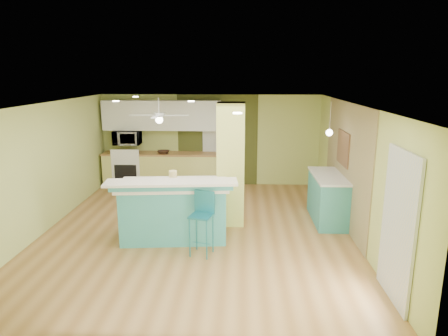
{
  "coord_description": "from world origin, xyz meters",
  "views": [
    {
      "loc": [
        0.87,
        -7.41,
        3.06
      ],
      "look_at": [
        0.52,
        0.4,
        1.2
      ],
      "focal_mm": 32.0,
      "sensor_mm": 36.0,
      "label": 1
    }
  ],
  "objects_px": {
    "bar_stool": "(203,213)",
    "side_counter": "(328,198)",
    "fruit_bowl": "(163,152)",
    "peninsula": "(174,209)",
    "canister": "(173,175)"
  },
  "relations": [
    {
      "from": "bar_stool",
      "to": "canister",
      "type": "xyz_separation_m",
      "value": [
        -0.65,
        0.91,
        0.42
      ]
    },
    {
      "from": "bar_stool",
      "to": "fruit_bowl",
      "type": "bearing_deg",
      "value": 125.5
    },
    {
      "from": "bar_stool",
      "to": "side_counter",
      "type": "xyz_separation_m",
      "value": [
        2.49,
        1.7,
        -0.24
      ]
    },
    {
      "from": "peninsula",
      "to": "side_counter",
      "type": "xyz_separation_m",
      "value": [
        3.09,
        1.05,
        -0.07
      ]
    },
    {
      "from": "peninsula",
      "to": "side_counter",
      "type": "distance_m",
      "value": 3.27
    },
    {
      "from": "fruit_bowl",
      "to": "peninsula",
      "type": "bearing_deg",
      "value": -76.0
    },
    {
      "from": "bar_stool",
      "to": "side_counter",
      "type": "bearing_deg",
      "value": 50.09
    },
    {
      "from": "bar_stool",
      "to": "fruit_bowl",
      "type": "distance_m",
      "value": 4.35
    },
    {
      "from": "peninsula",
      "to": "side_counter",
      "type": "relative_size",
      "value": 1.51
    },
    {
      "from": "peninsula",
      "to": "bar_stool",
      "type": "xyz_separation_m",
      "value": [
        0.61,
        -0.65,
        0.17
      ]
    },
    {
      "from": "bar_stool",
      "to": "side_counter",
      "type": "distance_m",
      "value": 3.02
    },
    {
      "from": "peninsula",
      "to": "fruit_bowl",
      "type": "distance_m",
      "value": 3.57
    },
    {
      "from": "canister",
      "to": "side_counter",
      "type": "bearing_deg",
      "value": 13.97
    },
    {
      "from": "side_counter",
      "to": "bar_stool",
      "type": "bearing_deg",
      "value": -145.71
    },
    {
      "from": "peninsula",
      "to": "canister",
      "type": "xyz_separation_m",
      "value": [
        -0.05,
        0.27,
        0.59
      ]
    }
  ]
}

